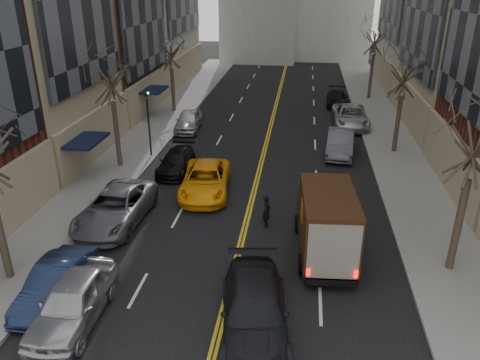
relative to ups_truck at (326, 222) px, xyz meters
The scene contains 19 objects.
sidewalk_left 20.02m from the ups_truck, 129.50° to the left, with size 4.00×66.00×0.15m, color slate.
sidewalk_right 16.36m from the ups_truck, 71.01° to the left, with size 4.00×66.00×0.15m, color slate.
tree_lf_mid 15.88m from the ups_truck, 146.07° to the left, with size 3.20×3.20×8.91m.
tree_lf_far 25.19m from the ups_truck, 120.28° to the left, with size 3.20×3.20×8.12m.
tree_rt_mid 15.06m from the ups_truck, 69.17° to the left, with size 3.20×3.20×8.32m.
tree_rt_far 29.32m from the ups_truck, 79.82° to the left, with size 3.20×3.20×9.11m.
traffic_signal 15.26m from the ups_truck, 136.84° to the left, with size 0.29×0.26×4.70m.
ups_truck is the anchor object (origin of this frame).
observer_sedan 5.76m from the ups_truck, 115.95° to the right, with size 3.00×5.82×1.61m.
taxi 8.39m from the ups_truck, 139.66° to the left, with size 2.54×5.51×1.53m, color #FFA90A.
pedestrian 3.52m from the ups_truck, 141.37° to the left, with size 0.60×0.39×1.65m, color black.
parked_lf_a 10.42m from the ups_truck, 147.84° to the right, with size 1.91×4.74×1.61m, color #A9AAB1.
parked_lf_b 10.99m from the ups_truck, 155.82° to the right, with size 1.52×4.36×1.44m, color #101B33.
parked_lf_c 10.14m from the ups_truck, behind, with size 2.69×5.84×1.62m, color #53565B.
parked_lf_d 12.09m from the ups_truck, 136.89° to the left, with size 1.78×4.37×1.27m, color black.
parked_lf_e 19.31m from the ups_truck, 121.21° to the left, with size 1.80×4.48×1.53m, color #B6B9BE.
parked_rt_a 12.73m from the ups_truck, 83.67° to the left, with size 1.71×4.90×1.61m, color #4F5157.
parked_rt_b 19.50m from the ups_truck, 82.33° to the left, with size 2.67×5.79×1.61m, color #B1B4B9.
parked_rt_c 25.79m from the ups_truck, 85.75° to the left, with size 1.91×4.71×1.37m, color black.
Camera 1 is at (2.43, -6.18, 11.25)m, focal length 35.00 mm.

